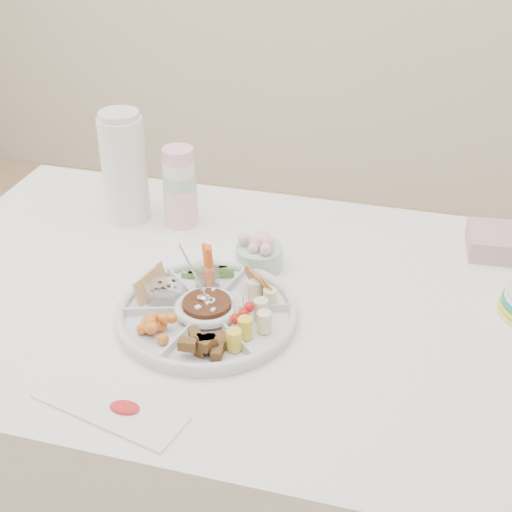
# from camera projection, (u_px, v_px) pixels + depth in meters

# --- Properties ---
(dining_table) EXTENTS (1.52, 1.02, 0.76)m
(dining_table) POSITION_uv_depth(u_px,v_px,m) (232.00, 417.00, 1.80)
(dining_table) COLOR white
(dining_table) RESTS_ON floor
(party_tray) EXTENTS (0.48, 0.48, 0.04)m
(party_tray) POSITION_uv_depth(u_px,v_px,m) (207.00, 310.00, 1.51)
(party_tray) COLOR silver
(party_tray) RESTS_ON dining_table
(bean_dip) EXTENTS (0.13, 0.13, 0.04)m
(bean_dip) POSITION_uv_depth(u_px,v_px,m) (207.00, 307.00, 1.50)
(bean_dip) COLOR #592416
(bean_dip) RESTS_ON party_tray
(tortillas) EXTENTS (0.11, 0.11, 0.05)m
(tortillas) POSITION_uv_depth(u_px,v_px,m) (259.00, 283.00, 1.55)
(tortillas) COLOR #B98A36
(tortillas) RESTS_ON party_tray
(carrot_cucumber) EXTENTS (0.13, 0.13, 0.10)m
(carrot_cucumber) POSITION_uv_depth(u_px,v_px,m) (207.00, 261.00, 1.59)
(carrot_cucumber) COLOR #EC591B
(carrot_cucumber) RESTS_ON party_tray
(pita_raisins) EXTENTS (0.14, 0.14, 0.06)m
(pita_raisins) POSITION_uv_depth(u_px,v_px,m) (155.00, 286.00, 1.54)
(pita_raisins) COLOR #E0BC81
(pita_raisins) RESTS_ON party_tray
(cherries) EXTENTS (0.13, 0.13, 0.04)m
(cherries) POSITION_uv_depth(u_px,v_px,m) (151.00, 325.00, 1.44)
(cherries) COLOR orange
(cherries) RESTS_ON party_tray
(granola_chunks) EXTENTS (0.12, 0.12, 0.04)m
(granola_chunks) POSITION_uv_depth(u_px,v_px,m) (206.00, 344.00, 1.39)
(granola_chunks) COLOR #3F2A17
(granola_chunks) RESTS_ON party_tray
(banana_tomato) EXTENTS (0.12, 0.12, 0.08)m
(banana_tomato) POSITION_uv_depth(u_px,v_px,m) (262.00, 313.00, 1.44)
(banana_tomato) COLOR #F2DC70
(banana_tomato) RESTS_ON party_tray
(cup_stack) EXTENTS (0.10, 0.10, 0.24)m
(cup_stack) POSITION_uv_depth(u_px,v_px,m) (180.00, 181.00, 1.81)
(cup_stack) COLOR silver
(cup_stack) RESTS_ON dining_table
(thermos) EXTENTS (0.12, 0.12, 0.30)m
(thermos) POSITION_uv_depth(u_px,v_px,m) (124.00, 166.00, 1.82)
(thermos) COLOR white
(thermos) RESTS_ON dining_table
(flower_bowl) EXTENTS (0.13, 0.13, 0.08)m
(flower_bowl) POSITION_uv_depth(u_px,v_px,m) (259.00, 252.00, 1.67)
(flower_bowl) COLOR #9DE5B5
(flower_bowl) RESTS_ON dining_table
(napkin_stack) EXTENTS (0.17, 0.15, 0.05)m
(napkin_stack) POSITION_uv_depth(u_px,v_px,m) (502.00, 242.00, 1.74)
(napkin_stack) COLOR #C3969F
(napkin_stack) RESTS_ON dining_table
(placemat) EXTENTS (0.31, 0.16, 0.01)m
(placemat) POSITION_uv_depth(u_px,v_px,m) (110.00, 407.00, 1.29)
(placemat) COLOR white
(placemat) RESTS_ON dining_table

